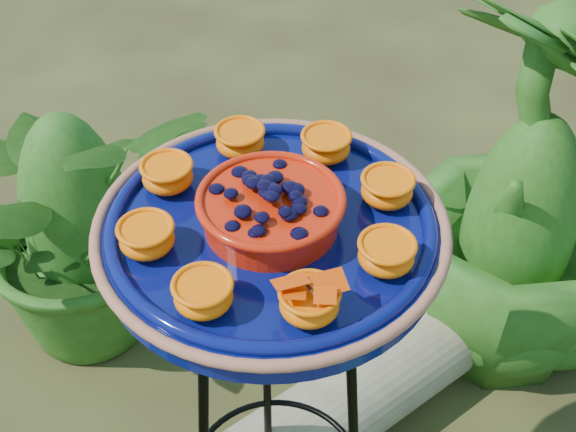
{
  "coord_description": "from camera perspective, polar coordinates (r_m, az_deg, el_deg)",
  "views": [
    {
      "loc": [
        0.09,
        -0.82,
        1.81
      ],
      "look_at": [
        0.07,
        0.02,
        1.05
      ],
      "focal_mm": 50.0,
      "sensor_mm": 36.0,
      "label": 1
    }
  ],
  "objects": [
    {
      "name": "driftwood_log",
      "position": [
        2.08,
        4.62,
        -12.88
      ],
      "size": [
        0.64,
        0.58,
        0.22
      ],
      "primitive_type": "cylinder",
      "rotation": [
        0.0,
        1.57,
        0.69
      ],
      "color": "gray",
      "rests_on": "ground"
    },
    {
      "name": "tripod_stand",
      "position": [
        1.48,
        -0.97,
        -12.93
      ],
      "size": [
        0.4,
        0.41,
        0.98
      ],
      "rotation": [
        0.0,
        0.0,
        0.14
      ],
      "color": "black",
      "rests_on": "ground"
    },
    {
      "name": "shrub_back_left",
      "position": [
        2.18,
        -14.68,
        -0.15
      ],
      "size": [
        0.92,
        0.89,
        0.78
      ],
      "primitive_type": "imported",
      "rotation": [
        0.0,
        0.0,
        0.58
      ],
      "color": "#254C14",
      "rests_on": "ground"
    },
    {
      "name": "shrub_back_right",
      "position": [
        2.06,
        16.76,
        1.85
      ],
      "size": [
        0.85,
        0.85,
        1.08
      ],
      "primitive_type": "imported",
      "rotation": [
        0.0,
        0.0,
        2.21
      ],
      "color": "#254C14",
      "rests_on": "ground"
    },
    {
      "name": "feeder_dish",
      "position": [
        1.16,
        -1.21,
        -0.69
      ],
      "size": [
        0.56,
        0.56,
        0.12
      ],
      "rotation": [
        0.0,
        0.0,
        0.14
      ],
      "color": "#070E56",
      "rests_on": "tripod_stand"
    }
  ]
}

